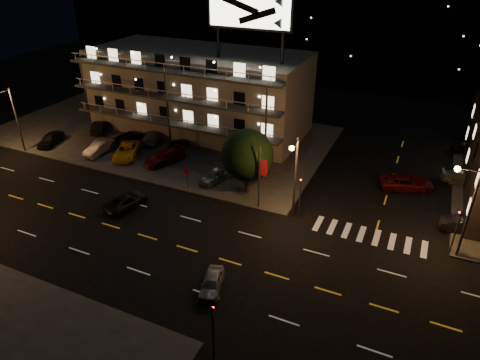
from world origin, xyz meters
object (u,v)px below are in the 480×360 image
at_px(tree, 247,156).
at_px(road_car_east, 212,283).
at_px(road_car_west, 126,201).
at_px(lot_car_7, 152,136).
at_px(lot_car_2, 127,151).
at_px(side_car_0, 464,226).
at_px(lot_car_4, 214,176).

distance_m(tree, road_car_east, 14.67).
relative_size(tree, road_car_west, 1.47).
xyz_separation_m(lot_car_7, road_car_west, (6.66, -13.94, -0.20)).
xyz_separation_m(tree, lot_car_2, (-16.29, 1.67, -3.27)).
bearing_deg(lot_car_7, tree, 133.13).
height_order(side_car_0, road_car_west, side_car_0).
distance_m(lot_car_7, road_car_east, 28.34).
distance_m(lot_car_2, lot_car_4, 12.29).
bearing_deg(tree, side_car_0, 4.92).
xyz_separation_m(side_car_0, road_car_west, (-29.67, -8.97, -0.03)).
height_order(tree, lot_car_7, tree).
bearing_deg(tree, lot_car_2, 174.16).
bearing_deg(tree, road_car_east, -76.51).
height_order(lot_car_2, road_car_east, lot_car_2).
bearing_deg(road_car_east, road_car_west, 136.87).
xyz_separation_m(lot_car_4, road_car_east, (7.37, -14.45, -0.19)).
relative_size(lot_car_7, road_car_west, 1.03).
relative_size(lot_car_2, lot_car_7, 1.11).
bearing_deg(road_car_west, tree, -133.18).
bearing_deg(lot_car_7, road_car_east, 109.15).
xyz_separation_m(lot_car_4, road_car_west, (-5.46, -7.84, -0.16)).
xyz_separation_m(lot_car_2, lot_car_4, (12.24, -1.06, -0.08)).
height_order(lot_car_4, lot_car_7, lot_car_7).
height_order(tree, side_car_0, tree).
bearing_deg(lot_car_2, tree, -28.81).
distance_m(side_car_0, road_car_west, 30.99).
relative_size(lot_car_2, side_car_0, 1.29).
distance_m(tree, lot_car_7, 17.83).
height_order(lot_car_2, side_car_0, lot_car_2).
xyz_separation_m(lot_car_2, road_car_east, (19.61, -15.51, -0.28)).
xyz_separation_m(tree, lot_car_4, (-4.05, 0.61, -3.36)).
bearing_deg(lot_car_4, road_car_west, -111.82).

